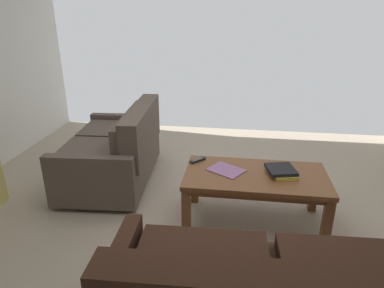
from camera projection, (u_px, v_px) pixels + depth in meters
The scene contains 6 objects.
ground_plane at pixel (210, 232), 2.93m from camera, with size 5.34×5.38×0.01m, color tan.
loveseat_near at pixel (117, 151), 3.67m from camera, with size 0.94×1.42×0.84m.
coffee_table at pixel (255, 181), 2.91m from camera, with size 1.20×0.63×0.48m.
book_stack at pixel (282, 171), 2.87m from camera, with size 0.27×0.28×0.06m.
tv_remote at pixel (198, 160), 3.12m from camera, with size 0.14×0.15×0.02m.
loose_magazine at pixel (226, 170), 2.95m from camera, with size 0.22×0.28×0.01m, color #996699.
Camera 1 is at (-0.19, 2.44, 1.79)m, focal length 32.01 mm.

